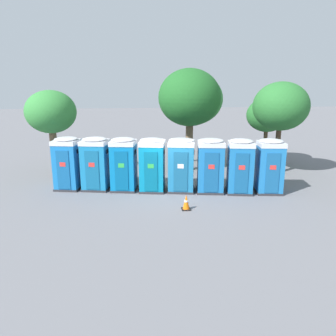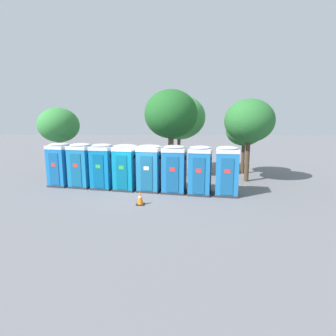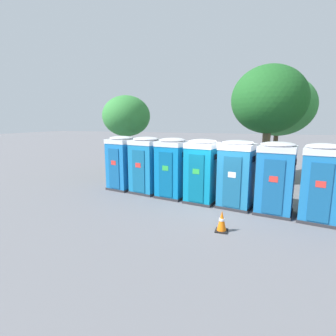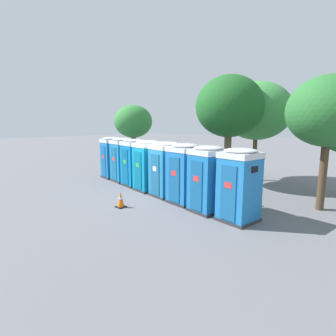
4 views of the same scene
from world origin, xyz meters
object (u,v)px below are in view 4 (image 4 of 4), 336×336
portapotty_4 (165,169)px  portapotty_2 (134,162)px  portapotty_3 (148,165)px  street_tree_4 (229,107)px  portapotty_1 (123,159)px  street_tree_1 (329,112)px  portapotty_6 (207,179)px  street_tree_3 (257,111)px  portapotty_5 (184,173)px  portapotty_7 (239,185)px  street_tree_2 (133,122)px  traffic_cone (121,200)px  portapotty_0 (112,157)px

portapotty_4 → portapotty_2: bearing=170.1°
portapotty_3 → street_tree_4: (2.42, 3.68, 2.93)m
portapotty_1 → street_tree_4: bearing=31.3°
portapotty_3 → street_tree_1: street_tree_1 is taller
portapotty_6 → portapotty_4: bearing=168.0°
portapotty_2 → street_tree_3: 7.62m
portapotty_2 → portapotty_5: (4.04, -0.74, -0.00)m
portapotty_5 → street_tree_4: 5.07m
street_tree_4 → portapotty_1: bearing=-148.7°
portapotty_6 → street_tree_3: size_ratio=0.44×
portapotty_4 → street_tree_1: 6.89m
portapotty_4 → portapotty_7: 4.10m
portapotty_3 → street_tree_3: bearing=63.3°
portapotty_6 → street_tree_4: street_tree_4 is taller
street_tree_1 → street_tree_2: 12.59m
portapotty_3 → street_tree_4: size_ratio=0.43×
traffic_cone → portapotty_5: bearing=55.4°
portapotty_5 → portapotty_4: bearing=168.4°
portapotty_6 → street_tree_3: bearing=99.1°
portapotty_3 → portapotty_7: same height
street_tree_1 → portapotty_1: bearing=-169.9°
portapotty_1 → portapotty_2: bearing=-12.2°
portapotty_7 → street_tree_2: street_tree_2 is taller
portapotty_7 → street_tree_2: (-10.65, 4.56, 2.18)m
street_tree_1 → street_tree_3: size_ratio=0.89×
portapotty_0 → portapotty_7: 9.58m
portapotty_0 → portapotty_2: same height
street_tree_3 → traffic_cone: size_ratio=8.95×
portapotty_0 → street_tree_4: bearing=24.0°
portapotty_2 → street_tree_4: (3.75, 3.39, 2.93)m
portapotty_7 → portapotty_4: bearing=170.1°
street_tree_3 → portapotty_7: bearing=-70.4°
portapotty_2 → portapotty_5: 4.10m
traffic_cone → portapotty_6: bearing=33.8°
street_tree_2 → street_tree_4: street_tree_4 is taller
portapotty_7 → street_tree_3: street_tree_3 is taller
street_tree_1 → street_tree_4: street_tree_4 is taller
street_tree_2 → traffic_cone: size_ratio=7.31×
portapotty_1 → portapotty_5: size_ratio=1.00×
traffic_cone → portapotty_2: bearing=130.4°
portapotty_5 → traffic_cone: portapotty_5 is taller
street_tree_2 → street_tree_3: bearing=15.3°
street_tree_3 → traffic_cone: (-1.80, -8.58, -3.75)m
portapotty_3 → street_tree_3: (2.97, 5.92, 2.78)m
traffic_cone → portapotty_1: bearing=139.9°
street_tree_1 → street_tree_4: (-4.84, 1.32, 0.44)m
portapotty_1 → street_tree_2: 4.58m
street_tree_2 → portapotty_2: bearing=-40.8°
portapotty_1 → portapotty_6: (6.71, -1.32, 0.00)m
portapotty_4 → street_tree_4: (1.06, 3.86, 2.93)m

